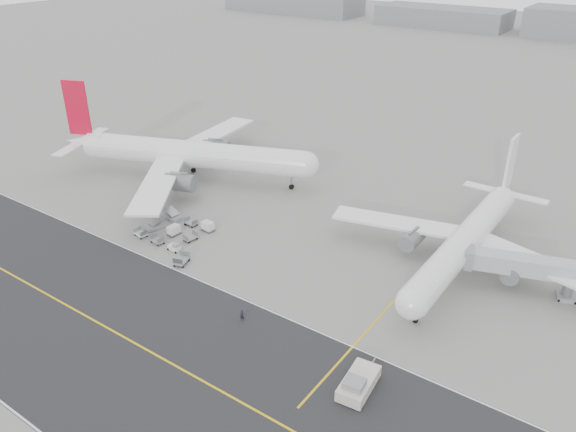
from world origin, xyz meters
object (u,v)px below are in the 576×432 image
Objects in this scene: pushback_tug at (358,383)px; ground_crew_a at (242,315)px; airliner_a at (187,154)px; airliner_b at (467,239)px; jet_bridge at (521,267)px.

pushback_tug is 5.08× the size of ground_crew_a.
pushback_tug is (60.42, -34.38, -4.71)m from airliner_a.
airliner_a is at bearing 128.83° from ground_crew_a.
ground_crew_a is (40.91, -31.95, -4.86)m from airliner_a.
jet_bridge is at bearing -17.11° from airliner_b.
airliner_b reaches higher than jet_bridge.
airliner_a reaches higher than jet_bridge.
jet_bridge reaches higher than ground_crew_a.
pushback_tug is (-0.53, -34.43, -3.61)m from airliner_b.
jet_bridge is (9.18, -2.89, -0.36)m from airliner_b.
pushback_tug is at bearing -20.28° from ground_crew_a.
airliner_a reaches higher than ground_crew_a.
ground_crew_a is (-20.04, -32.00, -3.76)m from airliner_b.
airliner_a reaches higher than airliner_b.
pushback_tug is 19.66m from ground_crew_a.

